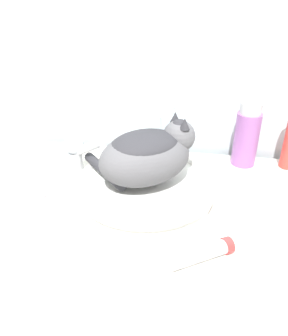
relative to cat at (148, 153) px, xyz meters
name	(u,v)px	position (x,y,z in m)	size (l,w,h in m)	color
wall_back	(169,57)	(0.02, 0.34, 0.17)	(8.00, 0.05, 2.40)	silver
vanity_counter	(150,308)	(0.02, -0.02, -0.58)	(1.00, 0.61, 0.89)	beige
sink_basin	(145,188)	(-0.01, -0.01, -0.11)	(0.39, 0.39, 0.05)	silver
cat	(148,153)	(0.00, 0.00, 0.00)	(0.35, 0.28, 0.17)	#56565B
faucet	(77,152)	(-0.22, 0.07, -0.05)	(0.13, 0.08, 0.14)	silver
mouthwash_bottle	(247,135)	(0.28, 0.23, -0.03)	(0.08, 0.08, 0.21)	#93569E
soap_pump_bottle	(168,136)	(0.03, 0.23, -0.06)	(0.06, 0.06, 0.19)	silver
cream_tube	(202,254)	(0.16, -0.23, -0.12)	(0.15, 0.11, 0.04)	silver
soap_bar	(29,198)	(-0.31, -0.08, -0.12)	(0.07, 0.05, 0.02)	silver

